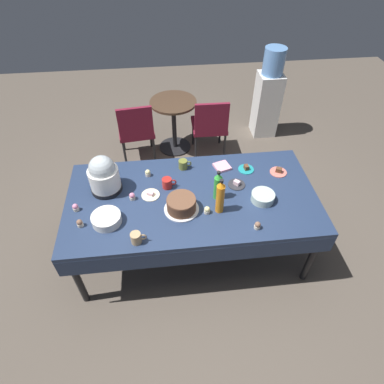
{
  "coord_description": "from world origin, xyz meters",
  "views": [
    {
      "loc": [
        -0.22,
        -1.99,
        2.76
      ],
      "look_at": [
        0.0,
        0.0,
        0.8
      ],
      "focal_mm": 30.17,
      "sensor_mm": 36.0,
      "label": 1
    }
  ],
  "objects_px": {
    "cupcake_cocoa": "(257,225)",
    "slow_cooker": "(104,175)",
    "dessert_plate_teal": "(246,169)",
    "round_cafe_table": "(174,116)",
    "coffee_mug_tan": "(136,238)",
    "coffee_mug_olive": "(183,164)",
    "dessert_plate_charcoal": "(237,184)",
    "soda_bottle_orange_juice": "(220,197)",
    "soda_bottle_lime_soda": "(218,186)",
    "potluck_table": "(192,201)",
    "cupcake_lemon": "(132,196)",
    "water_cooler": "(268,96)",
    "cupcake_vanilla": "(76,207)",
    "dessert_plate_cream": "(151,195)",
    "cupcake_berry": "(207,210)",
    "cupcake_rose": "(148,173)",
    "ceramic_snack_bowl": "(106,219)",
    "dessert_plate_coral": "(278,171)",
    "cupcake_mint": "(80,223)",
    "maroon_chair_right": "(210,124)",
    "maroon_chair_left": "(136,129)",
    "frosted_layer_cake": "(181,205)",
    "coffee_mug_red": "(167,183)"
  },
  "relations": [
    {
      "from": "ceramic_snack_bowl",
      "to": "coffee_mug_tan",
      "type": "distance_m",
      "value": 0.33
    },
    {
      "from": "coffee_mug_tan",
      "to": "soda_bottle_orange_juice",
      "type": "bearing_deg",
      "value": 20.46
    },
    {
      "from": "cupcake_berry",
      "to": "cupcake_rose",
      "type": "bearing_deg",
      "value": 132.63
    },
    {
      "from": "dessert_plate_coral",
      "to": "water_cooler",
      "type": "xyz_separation_m",
      "value": [
        0.43,
        1.77,
        -0.17
      ]
    },
    {
      "from": "dessert_plate_charcoal",
      "to": "soda_bottle_lime_soda",
      "type": "height_order",
      "value": "soda_bottle_lime_soda"
    },
    {
      "from": "ceramic_snack_bowl",
      "to": "coffee_mug_red",
      "type": "xyz_separation_m",
      "value": [
        0.51,
        0.36,
        0.01
      ]
    },
    {
      "from": "maroon_chair_right",
      "to": "soda_bottle_orange_juice",
      "type": "bearing_deg",
      "value": -96.32
    },
    {
      "from": "maroon_chair_right",
      "to": "soda_bottle_lime_soda",
      "type": "bearing_deg",
      "value": -96.66
    },
    {
      "from": "cupcake_berry",
      "to": "cupcake_mint",
      "type": "bearing_deg",
      "value": -178.4
    },
    {
      "from": "soda_bottle_lime_soda",
      "to": "coffee_mug_olive",
      "type": "xyz_separation_m",
      "value": [
        -0.26,
        0.43,
        -0.09
      ]
    },
    {
      "from": "dessert_plate_cream",
      "to": "soda_bottle_orange_juice",
      "type": "xyz_separation_m",
      "value": [
        0.57,
        -0.24,
        0.15
      ]
    },
    {
      "from": "maroon_chair_right",
      "to": "round_cafe_table",
      "type": "height_order",
      "value": "maroon_chair_right"
    },
    {
      "from": "potluck_table",
      "to": "cupcake_cocoa",
      "type": "relative_size",
      "value": 32.59
    },
    {
      "from": "dessert_plate_teal",
      "to": "coffee_mug_tan",
      "type": "xyz_separation_m",
      "value": [
        -1.03,
        -0.75,
        0.04
      ]
    },
    {
      "from": "round_cafe_table",
      "to": "frosted_layer_cake",
      "type": "bearing_deg",
      "value": -91.67
    },
    {
      "from": "potluck_table",
      "to": "coffee_mug_tan",
      "type": "height_order",
      "value": "coffee_mug_tan"
    },
    {
      "from": "cupcake_vanilla",
      "to": "maroon_chair_left",
      "type": "distance_m",
      "value": 1.67
    },
    {
      "from": "round_cafe_table",
      "to": "cupcake_rose",
      "type": "bearing_deg",
      "value": -102.98
    },
    {
      "from": "round_cafe_table",
      "to": "soda_bottle_lime_soda",
      "type": "bearing_deg",
      "value": -81.51
    },
    {
      "from": "potluck_table",
      "to": "cupcake_cocoa",
      "type": "bearing_deg",
      "value": -41.07
    },
    {
      "from": "coffee_mug_tan",
      "to": "coffee_mug_olive",
      "type": "xyz_separation_m",
      "value": [
        0.43,
        0.84,
        -0.0
      ]
    },
    {
      "from": "cupcake_rose",
      "to": "soda_bottle_orange_juice",
      "type": "bearing_deg",
      "value": -40.77
    },
    {
      "from": "dessert_plate_coral",
      "to": "coffee_mug_red",
      "type": "xyz_separation_m",
      "value": [
        -1.06,
        -0.09,
        0.04
      ]
    },
    {
      "from": "cupcake_vanilla",
      "to": "dessert_plate_cream",
      "type": "bearing_deg",
      "value": 9.82
    },
    {
      "from": "potluck_table",
      "to": "soda_bottle_lime_soda",
      "type": "distance_m",
      "value": 0.3
    },
    {
      "from": "potluck_table",
      "to": "cupcake_lemon",
      "type": "height_order",
      "value": "cupcake_lemon"
    },
    {
      "from": "soda_bottle_lime_soda",
      "to": "dessert_plate_coral",
      "type": "bearing_deg",
      "value": 22.51
    },
    {
      "from": "dessert_plate_coral",
      "to": "coffee_mug_tan",
      "type": "height_order",
      "value": "coffee_mug_tan"
    },
    {
      "from": "maroon_chair_left",
      "to": "cupcake_rose",
      "type": "bearing_deg",
      "value": -82.42
    },
    {
      "from": "cupcake_cocoa",
      "to": "soda_bottle_orange_juice",
      "type": "height_order",
      "value": "soda_bottle_orange_juice"
    },
    {
      "from": "maroon_chair_right",
      "to": "cupcake_berry",
      "type": "bearing_deg",
      "value": -99.7
    },
    {
      "from": "cupcake_lemon",
      "to": "water_cooler",
      "type": "height_order",
      "value": "water_cooler"
    },
    {
      "from": "dessert_plate_charcoal",
      "to": "cupcake_lemon",
      "type": "xyz_separation_m",
      "value": [
        -0.94,
        -0.08,
        0.02
      ]
    },
    {
      "from": "dessert_plate_teal",
      "to": "dessert_plate_charcoal",
      "type": "bearing_deg",
      "value": -123.94
    },
    {
      "from": "frosted_layer_cake",
      "to": "cupcake_cocoa",
      "type": "bearing_deg",
      "value": -24.51
    },
    {
      "from": "round_cafe_table",
      "to": "water_cooler",
      "type": "height_order",
      "value": "water_cooler"
    },
    {
      "from": "dessert_plate_charcoal",
      "to": "round_cafe_table",
      "type": "height_order",
      "value": "dessert_plate_charcoal"
    },
    {
      "from": "ceramic_snack_bowl",
      "to": "coffee_mug_tan",
      "type": "relative_size",
      "value": 1.94
    },
    {
      "from": "frosted_layer_cake",
      "to": "ceramic_snack_bowl",
      "type": "xyz_separation_m",
      "value": [
        -0.61,
        -0.07,
        -0.02
      ]
    },
    {
      "from": "dessert_plate_cream",
      "to": "soda_bottle_lime_soda",
      "type": "xyz_separation_m",
      "value": [
        0.58,
        -0.09,
        0.13
      ]
    },
    {
      "from": "cupcake_cocoa",
      "to": "coffee_mug_olive",
      "type": "xyz_separation_m",
      "value": [
        -0.52,
        0.81,
        0.01
      ]
    },
    {
      "from": "dessert_plate_charcoal",
      "to": "dessert_plate_teal",
      "type": "relative_size",
      "value": 1.04
    },
    {
      "from": "dessert_plate_coral",
      "to": "maroon_chair_right",
      "type": "xyz_separation_m",
      "value": [
        -0.45,
        1.3,
        -0.27
      ]
    },
    {
      "from": "slow_cooker",
      "to": "coffee_mug_tan",
      "type": "height_order",
      "value": "slow_cooker"
    },
    {
      "from": "dessert_plate_teal",
      "to": "round_cafe_table",
      "type": "bearing_deg",
      "value": 112.63
    },
    {
      "from": "cupcake_cocoa",
      "to": "cupcake_vanilla",
      "type": "bearing_deg",
      "value": 166.28
    },
    {
      "from": "frosted_layer_cake",
      "to": "coffee_mug_tan",
      "type": "height_order",
      "value": "frosted_layer_cake"
    },
    {
      "from": "water_cooler",
      "to": "potluck_table",
      "type": "bearing_deg",
      "value": -122.67
    },
    {
      "from": "cupcake_cocoa",
      "to": "slow_cooker",
      "type": "bearing_deg",
      "value": 154.53
    },
    {
      "from": "dessert_plate_charcoal",
      "to": "soda_bottle_orange_juice",
      "type": "bearing_deg",
      "value": -125.88
    }
  ]
}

